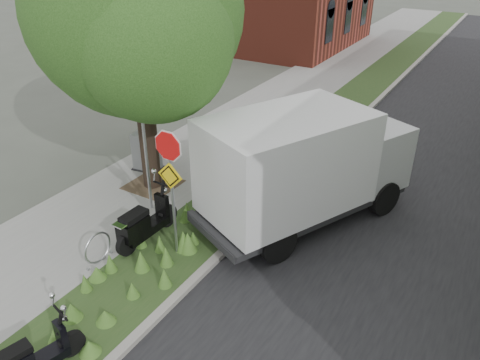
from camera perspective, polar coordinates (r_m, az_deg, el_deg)
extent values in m
plane|color=#4C5147|center=(10.33, -3.41, -13.40)|extent=(120.00, 120.00, 0.00)
cube|color=gray|center=(19.66, 2.67, 8.33)|extent=(3.50, 60.00, 0.12)
cube|color=#27471E|center=(18.61, 10.17, 6.68)|extent=(2.00, 60.00, 0.12)
cube|color=#9E9991|center=(18.31, 13.08, 6.02)|extent=(0.20, 60.00, 0.13)
cube|color=black|center=(17.71, 23.75, 3.24)|extent=(7.00, 60.00, 0.01)
cylinder|color=black|center=(13.19, -11.42, 7.95)|extent=(0.52, 0.52, 4.48)
sphere|color=#224517|center=(12.51, -12.68, 19.66)|extent=(5.40, 5.40, 5.40)
sphere|color=#224517|center=(14.02, -13.90, 17.65)|extent=(4.05, 4.05, 4.05)
sphere|color=#224517|center=(11.40, -10.57, 16.24)|extent=(3.78, 3.78, 3.78)
cube|color=#473828|center=(14.12, -10.55, -0.54)|extent=(1.40, 1.40, 0.01)
cylinder|color=#A5A8AD|center=(12.09, -11.56, 4.75)|extent=(0.08, 0.08, 4.00)
torus|color=#A5A8AD|center=(11.14, -16.96, -7.91)|extent=(0.05, 0.77, 0.77)
cube|color=#A5A8AD|center=(11.18, -18.03, -10.29)|extent=(0.06, 0.06, 0.04)
cube|color=#A5A8AD|center=(11.54, -15.42, -8.47)|extent=(0.06, 0.06, 0.04)
cylinder|color=#A5A8AD|center=(10.45, -8.20, -2.08)|extent=(0.07, 0.07, 3.00)
cylinder|color=red|center=(9.85, -8.81, 4.10)|extent=(0.86, 0.03, 0.86)
cylinder|color=white|center=(9.86, -8.75, 4.13)|extent=(0.94, 0.02, 0.94)
cube|color=yellow|center=(10.16, -8.52, 0.51)|extent=(0.64, 0.03, 0.64)
cylinder|color=black|center=(12.05, -8.84, -4.29)|extent=(0.16, 0.60, 0.59)
cylinder|color=black|center=(11.25, -13.60, -7.53)|extent=(0.16, 0.60, 0.59)
cube|color=black|center=(11.59, -11.33, -5.90)|extent=(0.44, 1.33, 0.21)
cube|color=black|center=(11.21, -12.87, -5.69)|extent=(0.44, 0.76, 0.46)
cube|color=black|center=(11.08, -12.83, -4.29)|extent=(0.37, 0.70, 0.14)
cylinder|color=black|center=(9.31, -19.84, -18.25)|extent=(0.23, 0.51, 0.50)
cube|color=black|center=(8.81, -26.00, -18.51)|extent=(0.42, 0.63, 0.11)
cube|color=#262628|center=(12.34, 7.52, -2.65)|extent=(4.29, 6.00, 0.19)
cube|color=#B7BABC|center=(13.33, 14.86, 3.48)|extent=(2.60, 2.26, 1.70)
cube|color=white|center=(11.36, 5.71, 2.18)|extent=(3.81, 4.64, 2.33)
cube|color=#262628|center=(15.07, -11.10, 1.44)|extent=(0.98, 0.73, 0.04)
cube|color=gray|center=(14.82, -11.31, 3.41)|extent=(0.86, 0.62, 1.19)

